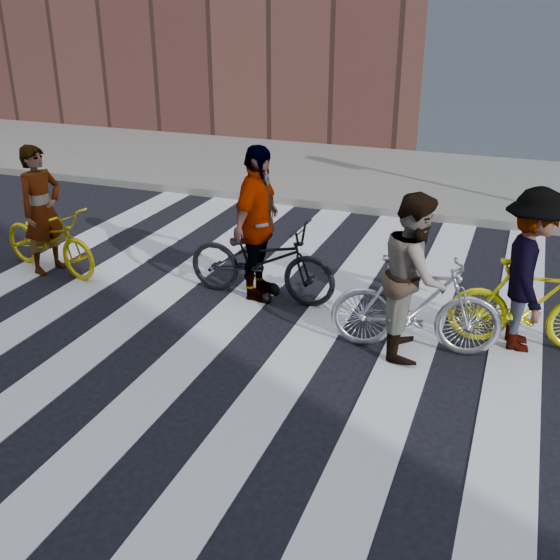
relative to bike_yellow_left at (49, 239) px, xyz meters
The scene contains 11 objects.
ground 3.65m from the bike_yellow_left, 13.47° to the right, with size 100.00×100.00×0.00m, color black.
sidewalk_far 7.54m from the bike_yellow_left, 62.10° to the left, with size 100.00×5.00×0.15m, color gray.
zebra_crosswalk 3.65m from the bike_yellow_left, 13.47° to the right, with size 8.25×10.00×0.01m.
bike_yellow_left is the anchor object (origin of this frame).
bike_silver_mid 5.23m from the bike_yellow_left, ahead, with size 0.52×1.82×1.10m, color silver.
bike_yellow_right 6.34m from the bike_yellow_left, ahead, with size 0.48×1.70×1.02m, color #E9ED0D.
bike_dark_rear 3.13m from the bike_yellow_left, ahead, with size 0.69×1.98×1.04m, color black.
rider_left 0.43m from the bike_yellow_left, behind, with size 0.65×0.43×1.79m, color slate.
rider_mid 5.20m from the bike_yellow_left, ahead, with size 0.87×0.68×1.79m, color slate.
rider_right 6.31m from the bike_yellow_left, ahead, with size 1.17×0.67×1.81m, color slate.
rider_rear 3.12m from the bike_yellow_left, ahead, with size 1.16×0.48×1.98m, color slate.
Camera 1 is at (2.57, -6.06, 3.57)m, focal length 42.00 mm.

